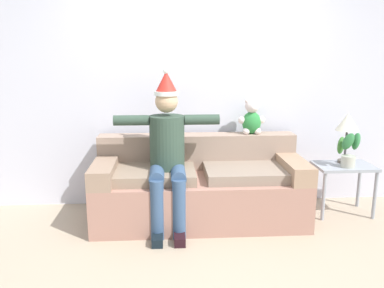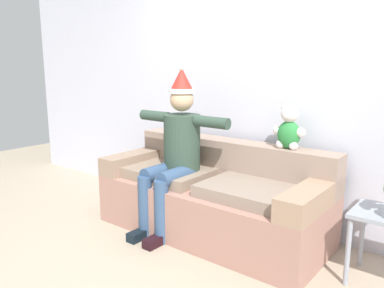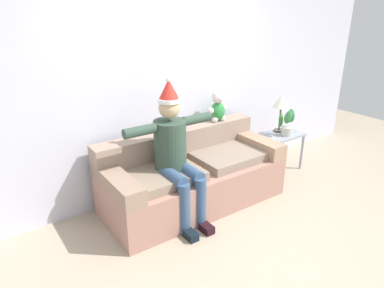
# 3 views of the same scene
# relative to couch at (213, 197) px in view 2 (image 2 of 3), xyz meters

# --- Properties ---
(ground_plane) EXTENTS (10.00, 10.00, 0.00)m
(ground_plane) POSITION_rel_couch_xyz_m (0.00, -1.02, -0.34)
(ground_plane) COLOR tan
(back_wall) EXTENTS (7.00, 0.10, 2.70)m
(back_wall) POSITION_rel_couch_xyz_m (0.00, 0.53, 1.01)
(back_wall) COLOR silver
(back_wall) RESTS_ON ground_plane
(couch) EXTENTS (2.09, 0.88, 0.83)m
(couch) POSITION_rel_couch_xyz_m (0.00, 0.00, 0.00)
(couch) COLOR #A27465
(couch) RESTS_ON ground_plane
(person_seated) EXTENTS (1.02, 0.77, 1.54)m
(person_seated) POSITION_rel_couch_xyz_m (-0.32, -0.16, 0.45)
(person_seated) COLOR #314639
(person_seated) RESTS_ON ground_plane
(teddy_bear) EXTENTS (0.29, 0.17, 0.38)m
(teddy_bear) POSITION_rel_couch_xyz_m (0.58, 0.27, 0.66)
(teddy_bear) COLOR #2B813B
(teddy_bear) RESTS_ON couch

